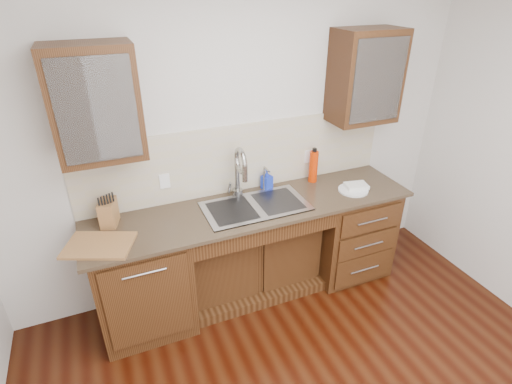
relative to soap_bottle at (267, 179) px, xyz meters
name	(u,v)px	position (x,y,z in m)	size (l,w,h in m)	color
wall_back	(238,140)	(-0.21, 0.13, 0.35)	(4.00, 0.10, 2.70)	silver
base_cabinet_left	(143,280)	(-1.16, -0.23, -0.56)	(0.70, 0.62, 0.88)	#593014
base_cabinet_center	(250,254)	(-0.21, -0.14, -0.65)	(1.20, 0.44, 0.70)	#593014
base_cabinet_right	(347,228)	(0.74, -0.23, -0.56)	(0.70, 0.62, 0.88)	#593014
countertop	(255,207)	(-0.21, -0.24, -0.10)	(2.70, 0.65, 0.03)	#84705B
backsplash	(241,158)	(-0.21, 0.07, 0.21)	(2.70, 0.02, 0.59)	beige
sink	(256,216)	(-0.21, -0.26, -0.17)	(0.84, 0.46, 0.19)	#9E9EA5
faucet	(237,174)	(-0.28, -0.03, 0.11)	(0.04, 0.04, 0.40)	#999993
filter_tap	(264,178)	(-0.03, -0.02, 0.03)	(0.02, 0.02, 0.24)	#999993
upper_cabinet_left	(95,104)	(-1.26, -0.09, 0.83)	(0.55, 0.34, 0.75)	#593014
upper_cabinet_right	(365,77)	(0.84, -0.09, 0.83)	(0.55, 0.34, 0.75)	#593014
outlet_left	(165,181)	(-0.86, 0.06, 0.12)	(0.08, 0.01, 0.12)	white
outlet_right	(309,156)	(0.44, 0.06, 0.12)	(0.08, 0.01, 0.12)	white
soap_bottle	(267,179)	(0.00, 0.00, 0.00)	(0.08, 0.08, 0.18)	#1A33BE
water_bottle	(313,167)	(0.44, -0.03, 0.06)	(0.08, 0.08, 0.29)	red
plate	(353,190)	(0.68, -0.33, -0.08)	(0.26, 0.26, 0.01)	silver
dish_towel	(356,186)	(0.72, -0.31, -0.06)	(0.19, 0.14, 0.03)	white
knife_block	(109,213)	(-1.32, -0.07, 0.01)	(0.11, 0.18, 0.20)	brown
cutting_board	(99,245)	(-1.41, -0.34, -0.08)	(0.45, 0.31, 0.02)	brown
cup_left_a	(86,112)	(-1.33, -0.09, 0.78)	(0.13, 0.13, 0.10)	white
cup_left_b	(104,112)	(-1.22, -0.09, 0.77)	(0.09, 0.09, 0.09)	silver
cup_right_a	(350,84)	(0.70, -0.09, 0.78)	(0.13, 0.13, 0.10)	silver
cup_right_b	(374,82)	(0.94, -0.09, 0.77)	(0.10, 0.10, 0.09)	white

